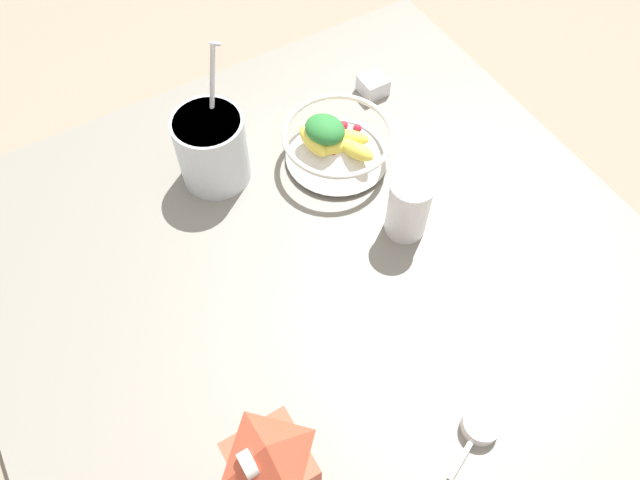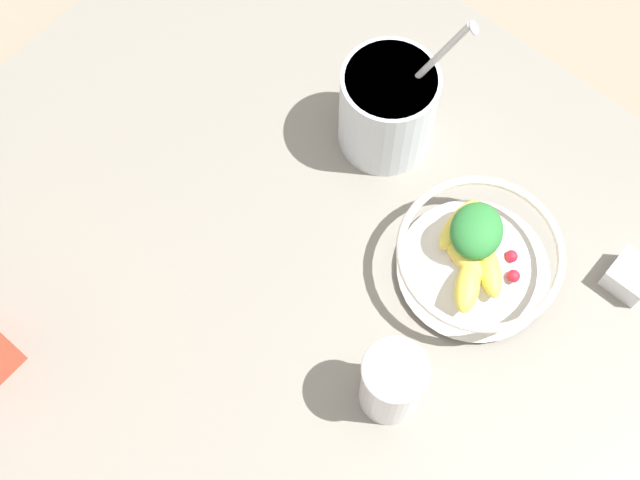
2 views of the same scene
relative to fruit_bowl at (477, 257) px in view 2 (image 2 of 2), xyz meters
The scene contains 6 objects.
ground_plane 0.25m from the fruit_bowl, 35.00° to the right, with size 6.00×6.00×0.00m, color gray.
countertop 0.25m from the fruit_bowl, 35.00° to the right, with size 1.02×1.02×0.04m.
fruit_bowl is the anchor object (origin of this frame).
yogurt_tub 0.21m from the fruit_bowl, 111.33° to the right, with size 0.13×0.12×0.22m.
drinking_cup 0.18m from the fruit_bowl, ahead, with size 0.07×0.07×0.12m.
spice_jar 0.18m from the fruit_bowl, 126.32° to the left, with size 0.05×0.05×0.03m.
Camera 2 is at (0.21, 0.25, 1.03)m, focal length 50.00 mm.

